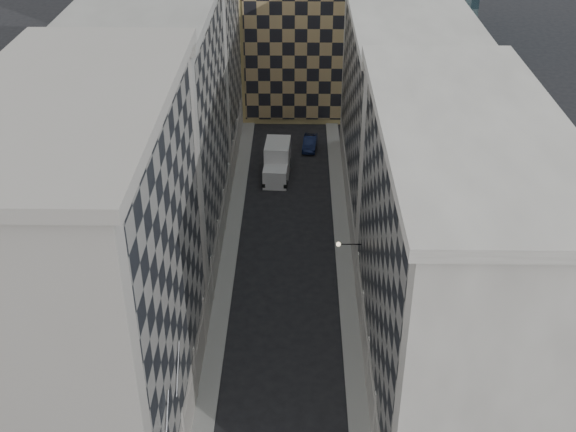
{
  "coord_description": "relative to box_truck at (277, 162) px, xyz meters",
  "views": [
    {
      "loc": [
        0.95,
        -23.07,
        37.17
      ],
      "look_at": [
        0.39,
        14.89,
        14.24
      ],
      "focal_mm": 45.0,
      "sensor_mm": 36.0,
      "label": 1
    }
  ],
  "objects": [
    {
      "name": "bldg_right_a",
      "position": [
        12.16,
        -32.19,
        8.77
      ],
      "size": [
        10.8,
        26.8,
        20.7
      ],
      "color": "#A9A49B",
      "rests_on": "ground"
    },
    {
      "name": "dark_car",
      "position": [
        3.67,
        6.77,
        -0.83
      ],
      "size": [
        1.93,
        4.47,
        1.43
      ],
      "primitive_type": "imported",
      "rotation": [
        0.0,
        0.0,
        -0.1
      ],
      "color": "#0E1736",
      "rests_on": "ground"
    },
    {
      "name": "bldg_right_b",
      "position": [
        12.17,
        -5.19,
        8.3
      ],
      "size": [
        10.8,
        28.8,
        19.7
      ],
      "color": "#A9A49B",
      "rests_on": "ground"
    },
    {
      "name": "bldg_left_a",
      "position": [
        -9.6,
        -36.19,
        10.28
      ],
      "size": [
        10.8,
        22.8,
        23.7
      ],
      "color": "#A29B91",
      "rests_on": "ground"
    },
    {
      "name": "bldg_left_c",
      "position": [
        -9.6,
        7.81,
        9.28
      ],
      "size": [
        10.8,
        22.8,
        21.7
      ],
      "color": "#A29B91",
      "rests_on": "ground"
    },
    {
      "name": "sidewalk_west",
      "position": [
        -3.97,
        -17.19,
        -1.47
      ],
      "size": [
        1.5,
        100.0,
        0.15
      ],
      "primitive_type": "cube",
      "color": "gray",
      "rests_on": "ground"
    },
    {
      "name": "tan_block",
      "position": [
        3.28,
        20.71,
        7.89
      ],
      "size": [
        16.8,
        14.8,
        18.8
      ],
      "color": "tan",
      "rests_on": "ground"
    },
    {
      "name": "box_truck",
      "position": [
        0.0,
        0.0,
        0.0
      ],
      "size": [
        2.99,
        6.62,
        3.56
      ],
      "rotation": [
        0.0,
        0.0,
        -0.05
      ],
      "color": "silver",
      "rests_on": "ground"
    },
    {
      "name": "bracket_lamp",
      "position": [
        5.66,
        -23.19,
        4.65
      ],
      "size": [
        1.98,
        0.36,
        0.36
      ],
      "color": "black",
      "rests_on": "ground"
    },
    {
      "name": "flagpoles_left",
      "position": [
        -4.62,
        -41.19,
        6.45
      ],
      "size": [
        0.1,
        6.33,
        2.33
      ],
      "color": "gray",
      "rests_on": "ground"
    },
    {
      "name": "sidewalk_east",
      "position": [
        6.53,
        -17.19,
        -1.47
      ],
      "size": [
        1.5,
        100.0,
        0.15
      ],
      "primitive_type": "cube",
      "color": "gray",
      "rests_on": "ground"
    },
    {
      "name": "bldg_left_b",
      "position": [
        -9.6,
        -14.19,
        9.78
      ],
      "size": [
        10.8,
        22.8,
        22.7
      ],
      "color": "gray",
      "rests_on": "ground"
    }
  ]
}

